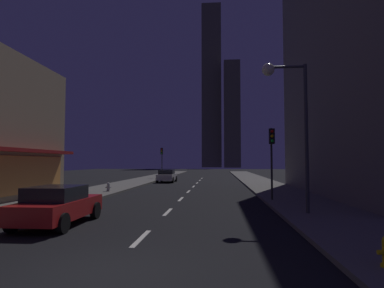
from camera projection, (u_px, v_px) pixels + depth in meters
ground_plane at (199, 182)px, 38.47m from camera, size 78.00×136.00×0.10m
sidewalk_right at (258, 181)px, 37.90m from camera, size 4.00×76.00×0.15m
sidewalk_left at (141, 181)px, 39.05m from camera, size 4.00×76.00×0.15m
lane_marking_center at (188, 192)px, 25.33m from camera, size 0.16×43.80×0.01m
skyscraper_distant_tall at (212, 86)px, 145.02m from camera, size 8.67×7.51×73.67m
skyscraper_distant_mid at (232, 115)px, 137.72m from camera, size 6.80×8.74×45.44m
car_parked_near at (58, 205)px, 11.92m from camera, size 1.98×4.24×1.45m
car_parked_far at (167, 176)px, 37.14m from camera, size 1.98×4.24×1.45m
fire_hydrant_far_left at (108, 187)px, 24.08m from camera, size 0.42×0.30×0.65m
traffic_light_near_right at (272, 148)px, 18.78m from camera, size 0.32×0.48×4.20m
traffic_light_far_left at (162, 156)px, 44.70m from camera, size 0.32×0.48×4.20m
street_lamp_right at (287, 100)px, 14.10m from camera, size 1.96×0.56×6.58m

